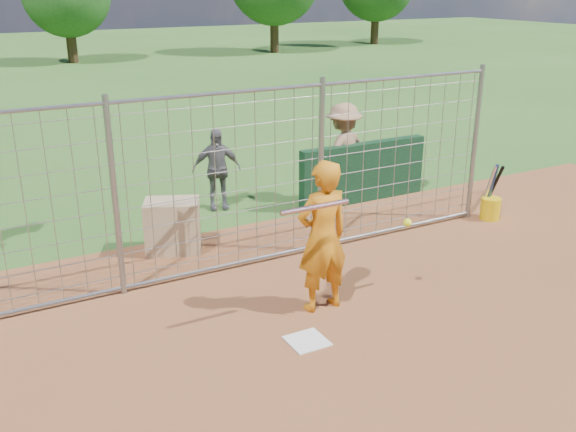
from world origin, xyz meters
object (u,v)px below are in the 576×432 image
bystander_b (217,169)px  bucket_with_bats (490,205)px  batter (323,237)px  bystander_c (343,152)px  equipment_bin (173,226)px

bystander_b → bucket_with_bats: size_ratio=1.50×
batter → bystander_c: bearing=-128.0°
equipment_bin → bystander_b: bearing=71.0°
equipment_bin → bystander_c: bearing=36.2°
bystander_b → bystander_c: bystander_c is taller
batter → equipment_bin: 2.86m
batter → bystander_b: 4.10m
bystander_b → bystander_c: (2.23, -0.65, 0.17)m
bucket_with_bats → equipment_bin: bearing=166.3°
batter → bystander_b: (0.32, 4.08, -0.23)m
batter → bystander_b: size_ratio=1.31×
batter → equipment_bin: batter is taller
bucket_with_bats → bystander_b: bearing=144.8°
bystander_c → bucket_with_bats: bystander_c is taller
equipment_bin → bucket_with_bats: bearing=9.5°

